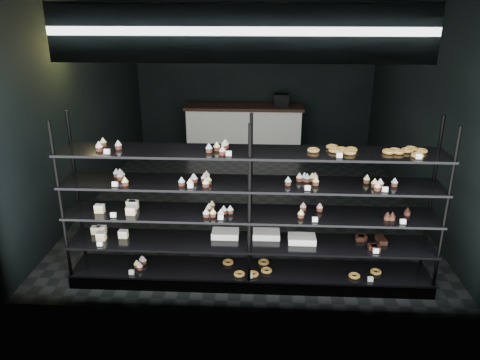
{
  "coord_description": "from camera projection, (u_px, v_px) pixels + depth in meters",
  "views": [
    {
      "loc": [
        0.22,
        -7.02,
        3.0
      ],
      "look_at": [
        -0.05,
        -1.9,
        1.03
      ],
      "focal_mm": 35.0,
      "sensor_mm": 36.0,
      "label": 1
    }
  ],
  "objects": [
    {
      "name": "display_shelf",
      "position": [
        248.0,
        232.0,
        5.12
      ],
      "size": [
        4.0,
        0.5,
        1.91
      ],
      "color": "black",
      "rests_on": "room"
    },
    {
      "name": "signage",
      "position": [
        240.0,
        33.0,
        3.92
      ],
      "size": [
        3.3,
        0.05,
        0.5
      ],
      "color": "#100E47",
      "rests_on": "room"
    },
    {
      "name": "pendant_lamp",
      "position": [
        84.0,
        46.0,
        6.05
      ],
      "size": [
        0.32,
        0.32,
        0.89
      ],
      "color": "black",
      "rests_on": "room"
    },
    {
      "name": "service_counter",
      "position": [
        245.0,
        128.0,
        9.79
      ],
      "size": [
        2.44,
        0.65,
        1.23
      ],
      "color": "white",
      "rests_on": "room"
    },
    {
      "name": "room",
      "position": [
        250.0,
        100.0,
        7.06
      ],
      "size": [
        5.01,
        6.01,
        3.2
      ],
      "color": "black",
      "rests_on": "ground"
    }
  ]
}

